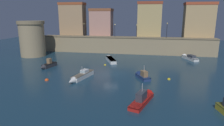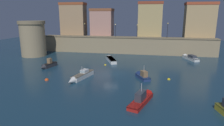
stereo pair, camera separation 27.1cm
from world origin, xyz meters
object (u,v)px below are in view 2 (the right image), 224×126
quay_lamp_3 (168,28)px  moored_boat_6 (144,97)px  mooring_buoy_1 (169,80)px  mooring_buoy_2 (47,80)px  fortress_tower (33,38)px  moored_boat_3 (141,75)px  moored_boat_1 (48,65)px  quay_lamp_0 (85,28)px  moored_boat_0 (110,59)px  mooring_buoy_0 (105,65)px  quay_lamp_2 (137,29)px  moored_boat_5 (189,57)px  quay_lamp_1 (115,28)px  moored_boat_4 (81,76)px

quay_lamp_3 → moored_boat_6: bearing=-98.6°
mooring_buoy_1 → mooring_buoy_2: 20.18m
fortress_tower → mooring_buoy_1: fortress_tower is taller
moored_boat_3 → mooring_buoy_1: (4.54, -0.17, -0.42)m
moored_boat_1 → moored_boat_3: size_ratio=1.00×
moored_boat_3 → moored_boat_6: moored_boat_6 is taller
quay_lamp_0 → mooring_buoy_1: bearing=-45.2°
moored_boat_0 → mooring_buoy_0: size_ratio=15.32×
quay_lamp_2 → moored_boat_0: size_ratio=0.47×
mooring_buoy_0 → quay_lamp_3: bearing=47.0°
moored_boat_0 → moored_boat_5: (18.40, 5.47, 0.03)m
fortress_tower → moored_boat_5: (39.37, 3.46, -4.13)m
quay_lamp_0 → quay_lamp_2: quay_lamp_0 is taller
moored_boat_0 → moored_boat_5: 19.19m
fortress_tower → quay_lamp_3: fortress_tower is taller
moored_boat_1 → moored_boat_6: bearing=69.1°
quay_lamp_1 → moored_boat_0: 12.06m
moored_boat_1 → mooring_buoy_1: (23.58, -3.41, -0.52)m
moored_boat_5 → mooring_buoy_2: size_ratio=10.44×
moored_boat_1 → mooring_buoy_0: 11.76m
moored_boat_6 → quay_lamp_2: bearing=24.0°
fortress_tower → moored_boat_0: 21.47m
fortress_tower → mooring_buoy_1: 36.38m
fortress_tower → moored_boat_4: (18.85, -16.39, -4.09)m
mooring_buoy_2 → moored_boat_1: bearing=116.8°
quay_lamp_1 → mooring_buoy_2: size_ratio=5.45×
moored_boat_5 → mooring_buoy_1: bearing=139.0°
moored_boat_1 → quay_lamp_3: bearing=138.8°
quay_lamp_2 → moored_boat_5: size_ratio=0.51×
moored_boat_3 → moored_boat_4: bearing=77.1°
quay_lamp_1 → moored_boat_4: size_ratio=0.51×
quay_lamp_0 → moored_boat_3: size_ratio=0.79×
fortress_tower → mooring_buoy_0: bearing=-17.2°
fortress_tower → quay_lamp_0: fortress_tower is taller
quay_lamp_0 → mooring_buoy_2: quay_lamp_0 is taller
moored_boat_4 → mooring_buoy_0: bearing=-176.9°
quay_lamp_2 → moored_boat_5: bearing=-19.6°
moored_boat_6 → moored_boat_3: bearing=22.7°
quay_lamp_3 → moored_boat_4: bearing=-122.2°
mooring_buoy_1 → moored_boat_1: bearing=171.8°
fortress_tower → moored_boat_4: size_ratio=1.33×
moored_boat_5 → mooring_buoy_1: moored_boat_5 is taller
moored_boat_3 → moored_boat_5: moored_boat_3 is taller
moored_boat_3 → moored_boat_6: size_ratio=0.67×
moored_boat_4 → mooring_buoy_2: bearing=-58.1°
fortress_tower → moored_boat_5: bearing=5.0°
moored_boat_0 → mooring_buoy_1: (12.33, -11.90, -0.41)m
mooring_buoy_0 → mooring_buoy_1: 14.64m
moored_boat_0 → mooring_buoy_0: bearing=154.2°
mooring_buoy_1 → quay_lamp_2: bearing=107.6°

